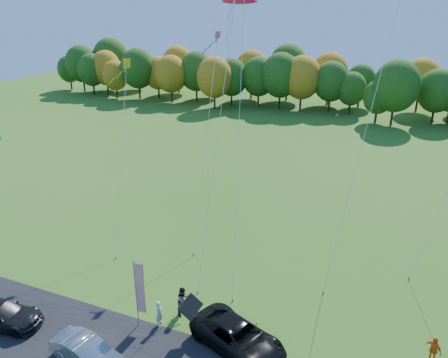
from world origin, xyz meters
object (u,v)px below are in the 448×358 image
at_px(black_suv, 238,337).
at_px(feather_flag, 139,287).
at_px(person_east, 433,350).
at_px(silver_sedan, 86,352).

relative_size(black_suv, feather_flag, 1.28).
bearing_deg(black_suv, feather_flag, 116.75).
xyz_separation_m(black_suv, person_east, (9.91, 3.10, 0.02)).
distance_m(black_suv, person_east, 10.38).
relative_size(black_suv, person_east, 3.53).
height_order(silver_sedan, person_east, person_east).
distance_m(silver_sedan, person_east, 18.39).
height_order(black_suv, person_east, person_east).
bearing_deg(person_east, feather_flag, -132.84).
relative_size(black_suv, silver_sedan, 1.32).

